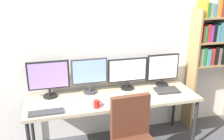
{
  "coord_description": "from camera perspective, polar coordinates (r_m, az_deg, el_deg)",
  "views": [
    {
      "loc": [
        -0.76,
        -2.26,
        2.12
      ],
      "look_at": [
        0.0,
        0.65,
        1.09
      ],
      "focal_mm": 40.5,
      "sensor_mm": 36.0,
      "label": 1
    }
  ],
  "objects": [
    {
      "name": "wall_back",
      "position": [
        3.47,
        -1.55,
        5.2
      ],
      "size": [
        4.61,
        0.1,
        2.6
      ],
      "color": "silver",
      "rests_on": "ground_plane"
    },
    {
      "name": "desk",
      "position": [
        3.29,
        0.22,
        -6.89
      ],
      "size": [
        2.21,
        0.68,
        0.74
      ],
      "color": "tan",
      "rests_on": "ground_plane"
    },
    {
      "name": "bookshelf",
      "position": [
        3.99,
        22.26,
        4.88
      ],
      "size": [
        0.83,
        0.28,
        1.96
      ],
      "color": "#9E7A4C",
      "rests_on": "ground_plane"
    },
    {
      "name": "monitor_far_left",
      "position": [
        3.27,
        -14.13,
        -1.62
      ],
      "size": [
        0.52,
        0.18,
        0.48
      ],
      "color": "black",
      "rests_on": "desk"
    },
    {
      "name": "monitor_center_left",
      "position": [
        3.31,
        -5.09,
        -0.83
      ],
      "size": [
        0.47,
        0.18,
        0.47
      ],
      "color": "#38383D",
      "rests_on": "desk"
    },
    {
      "name": "monitor_center_right",
      "position": [
        3.44,
        3.53,
        -0.43
      ],
      "size": [
        0.55,
        0.18,
        0.43
      ],
      "color": "black",
      "rests_on": "desk"
    },
    {
      "name": "monitor_far_right",
      "position": [
        3.63,
        11.39,
        0.24
      ],
      "size": [
        0.46,
        0.18,
        0.46
      ],
      "color": "black",
      "rests_on": "desk"
    },
    {
      "name": "keyboard_left",
      "position": [
        2.97,
        -14.66,
        -9.27
      ],
      "size": [
        0.39,
        0.13,
        0.02
      ],
      "primitive_type": "cube",
      "color": "#38383D",
      "rests_on": "desk"
    },
    {
      "name": "keyboard_center",
      "position": [
        3.07,
        1.34,
        -7.67
      ],
      "size": [
        0.34,
        0.13,
        0.02
      ],
      "primitive_type": "cube",
      "color": "silver",
      "rests_on": "desk"
    },
    {
      "name": "keyboard_right",
      "position": [
        3.37,
        15.26,
        -5.79
      ],
      "size": [
        0.37,
        0.13,
        0.02
      ],
      "primitive_type": "cube",
      "color": "silver",
      "rests_on": "desk"
    },
    {
      "name": "computer_mouse",
      "position": [
        3.19,
        6.12,
        -6.54
      ],
      "size": [
        0.06,
        0.1,
        0.03
      ],
      "primitive_type": "ellipsoid",
      "color": "silver",
      "rests_on": "desk"
    },
    {
      "name": "laptop_closed",
      "position": [
        3.51,
        12.26,
        -4.49
      ],
      "size": [
        0.33,
        0.24,
        0.02
      ],
      "primitive_type": "cube",
      "rotation": [
        0.0,
        0.0,
        -0.07
      ],
      "color": "#2D2D2D",
      "rests_on": "desk"
    },
    {
      "name": "coffee_mug",
      "position": [
        2.99,
        -3.43,
        -7.68
      ],
      "size": [
        0.11,
        0.08,
        0.09
      ],
      "color": "red",
      "rests_on": "desk"
    }
  ]
}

